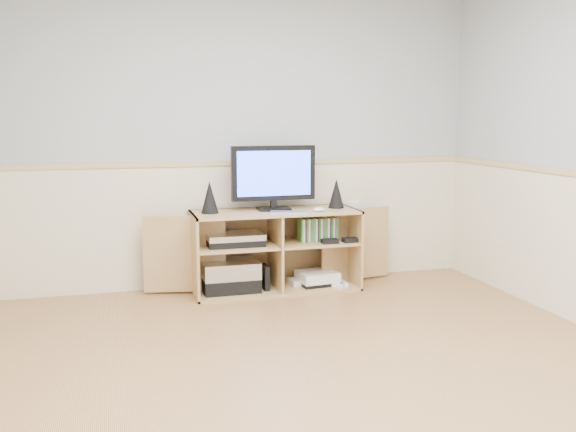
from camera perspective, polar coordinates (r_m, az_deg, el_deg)
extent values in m
cube|color=tan|center=(3.45, 3.72, -15.42)|extent=(4.00, 4.50, 0.02)
cube|color=#A0A9AD|center=(5.32, -4.33, 7.22)|extent=(4.00, 0.02, 2.50)
cube|color=beige|center=(5.38, -4.19, -0.79)|extent=(4.00, 0.01, 1.00)
cube|color=tan|center=(5.31, -4.24, 4.73)|extent=(4.00, 0.02, 0.04)
cube|color=tan|center=(5.28, -1.13, -6.42)|extent=(1.34, 0.50, 0.02)
cube|color=tan|center=(5.15, -1.15, 0.36)|extent=(1.34, 0.50, 0.02)
cube|color=tan|center=(5.08, -8.36, -3.46)|extent=(0.02, 0.50, 0.65)
cube|color=tan|center=(5.40, 5.64, -2.66)|extent=(0.02, 0.50, 0.65)
cube|color=tan|center=(5.43, -1.78, -2.56)|extent=(1.34, 0.02, 0.65)
cube|color=tan|center=(5.20, -1.14, -3.07)|extent=(0.02, 0.48, 0.61)
cube|color=tan|center=(5.12, -4.77, -2.68)|extent=(0.64, 0.46, 0.02)
cube|color=tan|center=(5.28, 2.37, -2.28)|extent=(0.64, 0.46, 0.02)
cube|color=tan|center=(5.14, -9.18, -3.34)|extent=(0.64, 0.13, 0.61)
cube|color=tan|center=(5.49, 6.02, -2.49)|extent=(0.64, 0.13, 0.61)
cube|color=black|center=(5.19, -1.29, 0.66)|extent=(0.26, 0.18, 0.02)
cube|color=black|center=(5.19, -1.29, 1.09)|extent=(0.05, 0.04, 0.06)
cube|color=black|center=(5.16, -1.30, 3.84)|extent=(0.69, 0.05, 0.44)
cube|color=blue|center=(5.13, -1.23, 3.81)|extent=(0.60, 0.01, 0.36)
cone|color=black|center=(5.04, -6.98, 1.68)|extent=(0.14, 0.14, 0.25)
cone|color=black|center=(5.30, 4.32, 2.02)|extent=(0.13, 0.13, 0.24)
cube|color=silver|center=(5.03, 0.15, 0.34)|extent=(0.32, 0.19, 0.01)
ellipsoid|color=white|center=(5.10, 2.80, 0.59)|extent=(0.11, 0.08, 0.04)
cube|color=black|center=(5.18, -5.16, -6.00)|extent=(0.44, 0.33, 0.11)
cube|color=silver|center=(5.15, -5.18, -4.71)|extent=(0.44, 0.33, 0.13)
cube|color=black|center=(5.11, -4.78, -2.29)|extent=(0.44, 0.31, 0.05)
cube|color=silver|center=(5.10, -4.78, -1.77)|extent=(0.44, 0.31, 0.05)
cube|color=black|center=(5.18, -2.01, -5.46)|extent=(0.04, 0.14, 0.20)
cube|color=white|center=(5.36, 1.22, -5.82)|extent=(0.23, 0.18, 0.05)
cube|color=black|center=(5.35, 2.62, -5.94)|extent=(0.32, 0.27, 0.03)
cube|color=white|center=(5.34, 2.62, -5.37)|extent=(0.34, 0.29, 0.08)
cube|color=white|center=(5.34, 4.94, -5.98)|extent=(0.04, 0.14, 0.03)
cube|color=white|center=(5.48, 4.15, -5.59)|extent=(0.09, 0.15, 0.03)
cube|color=#3F8C3F|center=(5.25, 2.65, -1.19)|extent=(0.31, 0.14, 0.19)
cube|color=white|center=(5.64, 5.83, 0.66)|extent=(0.12, 0.03, 0.12)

